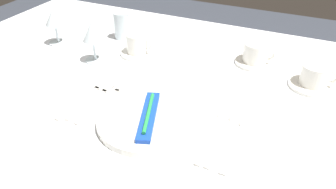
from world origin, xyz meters
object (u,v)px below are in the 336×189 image
(fork_inner, at_px, (93,100))
(spoon_dessert, at_px, (226,133))
(fork_salad, at_px, (84,98))
(fork_outer, at_px, (104,101))
(coffee_cup_left, at_px, (316,75))
(coffee_cup_right, at_px, (137,43))
(wine_glass_centre, at_px, (54,19))
(spoon_soup, at_px, (215,129))
(drink_tumbler, at_px, (122,27))
(toothbrush_package, at_px, (149,115))
(dinner_plate, at_px, (149,120))
(coffee_cup_far, at_px, (256,53))
(wine_glass_left, at_px, (92,34))
(spoon_tea, at_px, (238,137))

(fork_inner, height_order, spoon_dessert, spoon_dessert)
(fork_salad, xyz_separation_m, spoon_dessert, (0.42, 0.02, 0.00))
(fork_outer, xyz_separation_m, coffee_cup_left, (0.54, 0.34, 0.04))
(coffee_cup_right, bearing_deg, fork_salad, -90.18)
(fork_inner, xyz_separation_m, wine_glass_centre, (-0.36, 0.28, 0.09))
(spoon_soup, distance_m, wine_glass_centre, 0.77)
(fork_inner, bearing_deg, drink_tumbler, 110.20)
(toothbrush_package, bearing_deg, fork_inner, 172.28)
(dinner_plate, xyz_separation_m, coffee_cup_far, (0.18, 0.45, 0.03))
(toothbrush_package, bearing_deg, fork_outer, 168.24)
(dinner_plate, bearing_deg, fork_outer, 168.24)
(spoon_soup, bearing_deg, dinner_plate, -164.64)
(fork_salad, height_order, coffee_cup_right, coffee_cup_right)
(spoon_soup, bearing_deg, fork_inner, -176.97)
(wine_glass_centre, xyz_separation_m, drink_tumbler, (0.20, 0.15, -0.05))
(fork_outer, distance_m, wine_glass_left, 0.29)
(spoon_dessert, xyz_separation_m, coffee_cup_far, (-0.02, 0.41, 0.04))
(drink_tumbler, bearing_deg, wine_glass_left, -85.36)
(coffee_cup_right, bearing_deg, coffee_cup_left, 2.91)
(fork_outer, height_order, fork_salad, same)
(spoon_dessert, bearing_deg, toothbrush_package, -167.17)
(toothbrush_package, height_order, fork_outer, toothbrush_package)
(fork_outer, distance_m, spoon_soup, 0.33)
(wine_glass_centre, bearing_deg, coffee_cup_left, 4.52)
(toothbrush_package, distance_m, drink_tumbler, 0.57)
(coffee_cup_right, distance_m, drink_tumbler, 0.17)
(spoon_dessert, bearing_deg, fork_inner, -177.35)
(dinner_plate, distance_m, drink_tumbler, 0.57)
(toothbrush_package, bearing_deg, coffee_cup_right, 123.05)
(fork_salad, relative_size, wine_glass_centre, 1.58)
(spoon_soup, xyz_separation_m, coffee_cup_far, (0.01, 0.40, 0.04))
(dinner_plate, bearing_deg, drink_tumbler, 128.09)
(wine_glass_centre, height_order, drink_tumbler, wine_glass_centre)
(wine_glass_left, bearing_deg, dinner_plate, -35.49)
(fork_salad, height_order, coffee_cup_far, coffee_cup_far)
(spoon_soup, bearing_deg, fork_salad, -176.83)
(spoon_soup, distance_m, drink_tumbler, 0.66)
(fork_inner, relative_size, coffee_cup_right, 2.05)
(dinner_plate, bearing_deg, spoon_soup, 15.36)
(spoon_soup, relative_size, drink_tumbler, 2.19)
(fork_outer, height_order, coffee_cup_right, coffee_cup_right)
(spoon_tea, bearing_deg, fork_salad, -178.16)
(toothbrush_package, relative_size, fork_outer, 0.93)
(wine_glass_centre, distance_m, wine_glass_left, 0.23)
(dinner_plate, bearing_deg, wine_glass_left, 144.51)
(fork_inner, xyz_separation_m, coffee_cup_far, (0.37, 0.42, 0.04))
(fork_outer, height_order, drink_tumbler, drink_tumbler)
(spoon_tea, distance_m, drink_tumbler, 0.72)
(coffee_cup_left, relative_size, drink_tumbler, 1.01)
(dinner_plate, relative_size, coffee_cup_left, 2.56)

